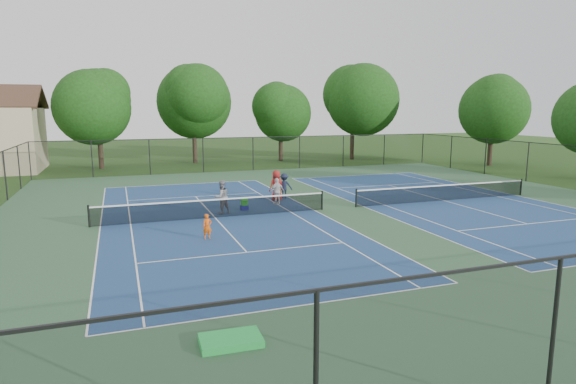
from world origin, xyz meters
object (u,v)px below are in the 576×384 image
object	(u,v)px
tree_side_e	(493,106)
child_player	(207,226)
tree_back_a	(97,103)
ball_hopper	(244,201)
bystander_c	(277,186)
tree_back_c	(281,109)
bystander_b	(284,186)
tree_back_d	(353,97)
ball_crate	(244,208)
instructor	(222,197)
tree_back_b	(193,98)
bystander_a	(277,191)

from	to	relation	value
tree_side_e	child_player	world-z (taller)	tree_side_e
tree_back_a	ball_hopper	world-z (taller)	tree_back_a
tree_back_a	bystander_c	distance (m)	23.62
tree_back_a	ball_hopper	bearing A→B (deg)	-70.77
bystander_c	child_player	bearing A→B (deg)	41.14
tree_back_c	tree_side_e	bearing A→B (deg)	-31.43
tree_side_e	bystander_c	world-z (taller)	tree_side_e
tree_side_e	bystander_b	distance (m)	27.26
tree_back_d	ball_crate	size ratio (longest dim) A/B	25.49
tree_back_d	instructor	world-z (taller)	tree_back_d
tree_back_b	bystander_a	distance (m)	24.43
child_player	bystander_a	world-z (taller)	bystander_a
bystander_c	bystander_b	bearing A→B (deg)	-152.03
tree_back_a	instructor	bearing A→B (deg)	-74.23
tree_back_a	bystander_a	size ratio (longest dim) A/B	5.87
tree_back_a	tree_back_c	world-z (taller)	tree_back_a
tree_back_d	child_player	distance (m)	35.49
bystander_b	bystander_c	world-z (taller)	bystander_c
tree_back_a	ball_crate	distance (m)	24.68
tree_side_e	bystander_b	size ratio (longest dim) A/B	5.68
tree_back_b	ball_hopper	size ratio (longest dim) A/B	23.69
bystander_a	bystander_c	world-z (taller)	bystander_c
tree_side_e	ball_crate	size ratio (longest dim) A/B	21.82
tree_back_d	child_player	xyz separation A→B (m)	(-21.07, -27.86, -6.28)
instructor	bystander_c	world-z (taller)	bystander_c
instructor	tree_side_e	bearing A→B (deg)	-173.39
tree_back_d	ball_crate	distance (m)	29.74
child_player	bystander_b	size ratio (longest dim) A/B	0.69
tree_back_c	bystander_b	xyz separation A→B (m)	(-6.87, -20.99, -4.70)
ball_crate	bystander_c	bearing A→B (deg)	38.99
tree_back_b	bystander_c	bearing A→B (deg)	-86.34
tree_back_b	tree_back_a	bearing A→B (deg)	-167.47
tree_back_b	bystander_b	distance (m)	22.84
bystander_b	tree_side_e	bearing A→B (deg)	-139.53
ball_crate	ball_hopper	size ratio (longest dim) A/B	0.96
tree_side_e	child_player	xyz separation A→B (m)	(-31.07, -17.86, -5.27)
bystander_c	bystander_a	bearing A→B (deg)	61.72
tree_back_d	bystander_c	bearing A→B (deg)	-127.11
tree_side_e	instructor	bearing A→B (deg)	-155.95
tree_back_a	bystander_b	bearing A→B (deg)	-60.88
child_player	ball_hopper	xyz separation A→B (m)	(2.97, 5.24, -0.05)
tree_back_d	bystander_b	distance (m)	25.63
bystander_b	bystander_a	bearing A→B (deg)	77.66
tree_back_d	ball_hopper	distance (m)	29.66
bystander_a	bystander_b	bearing A→B (deg)	-138.46
instructor	tree_back_b	bearing A→B (deg)	-113.03
bystander_a	tree_back_a	bearing A→B (deg)	-82.56
tree_back_c	instructor	world-z (taller)	tree_back_c
instructor	ball_hopper	xyz separation A→B (m)	(1.36, 0.52, -0.42)
tree_back_c	tree_back_d	distance (m)	8.17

